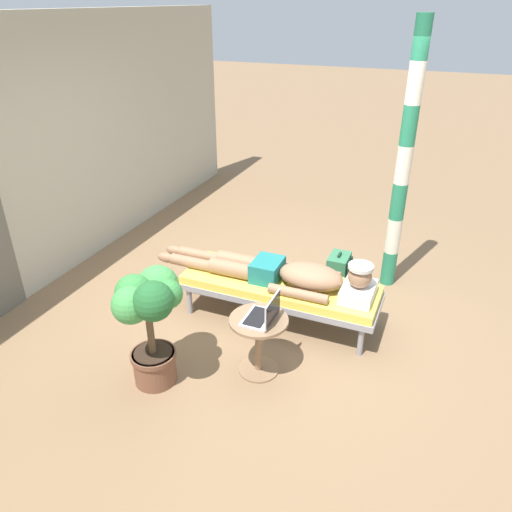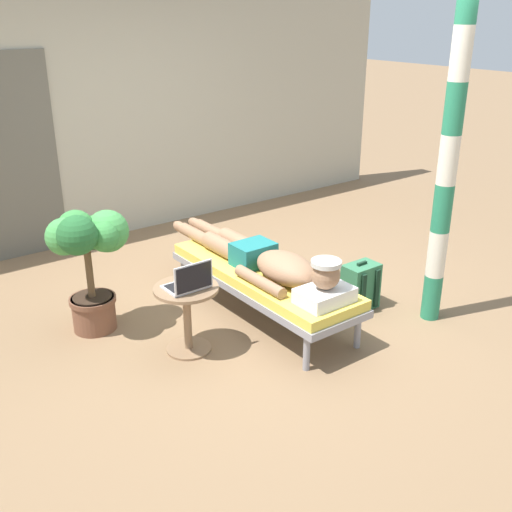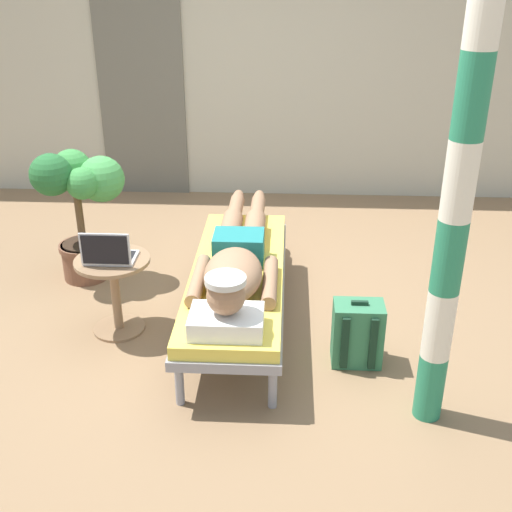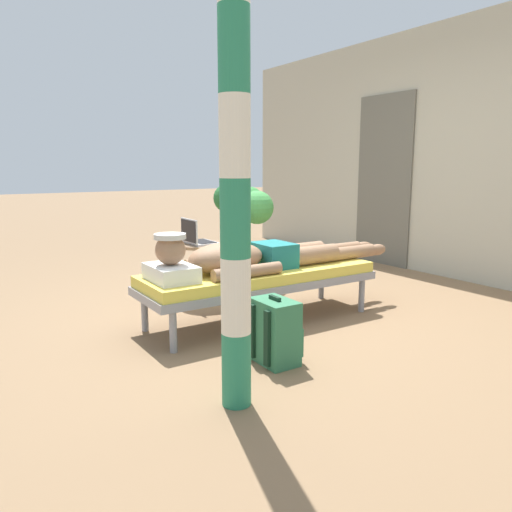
# 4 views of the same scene
# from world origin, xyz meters

# --- Properties ---
(ground_plane) EXTENTS (40.00, 40.00, 0.00)m
(ground_plane) POSITION_xyz_m (0.00, 0.00, 0.00)
(ground_plane) COLOR #846647
(house_wall_back) EXTENTS (7.60, 0.20, 2.70)m
(house_wall_back) POSITION_xyz_m (0.06, 2.52, 1.35)
(house_wall_back) COLOR #B2AD99
(house_wall_back) RESTS_ON ground
(house_door_panel) EXTENTS (0.84, 0.03, 2.04)m
(house_door_panel) POSITION_xyz_m (-1.07, 2.41, 1.02)
(house_door_panel) COLOR #625F54
(house_door_panel) RESTS_ON ground
(lounge_chair) EXTENTS (0.61, 1.90, 0.42)m
(lounge_chair) POSITION_xyz_m (0.06, -0.14, 0.35)
(lounge_chair) COLOR gray
(lounge_chair) RESTS_ON ground
(person_reclining) EXTENTS (0.53, 2.17, 0.33)m
(person_reclining) POSITION_xyz_m (0.06, -0.21, 0.52)
(person_reclining) COLOR white
(person_reclining) RESTS_ON lounge_chair
(side_table) EXTENTS (0.48, 0.48, 0.52)m
(side_table) POSITION_xyz_m (-0.73, -0.25, 0.36)
(side_table) COLOR #8C6B4C
(side_table) RESTS_ON ground
(laptop) EXTENTS (0.31, 0.24, 0.23)m
(laptop) POSITION_xyz_m (-0.73, -0.30, 0.58)
(laptop) COLOR silver
(laptop) RESTS_ON side_table
(backpack) EXTENTS (0.30, 0.26, 0.42)m
(backpack) POSITION_xyz_m (0.82, -0.53, 0.20)
(backpack) COLOR #33724C
(backpack) RESTS_ON ground
(potted_plant) EXTENTS (0.65, 0.52, 1.02)m
(potted_plant) POSITION_xyz_m (-1.14, 0.48, 0.68)
(potted_plant) COLOR brown
(potted_plant) RESTS_ON ground
(porch_post) EXTENTS (0.15, 0.15, 2.68)m
(porch_post) POSITION_xyz_m (1.16, -1.01, 1.34)
(porch_post) COLOR #267F59
(porch_post) RESTS_ON ground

